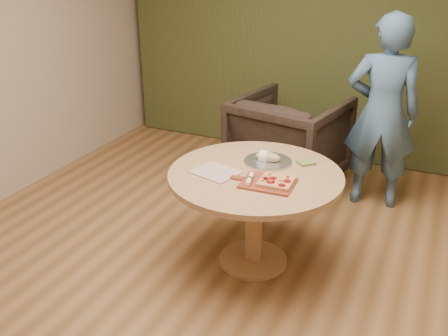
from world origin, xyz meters
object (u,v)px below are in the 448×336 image
at_px(bread_roll, 267,157).
at_px(pedestal_table, 255,190).
at_px(pizza_paddle, 267,183).
at_px(person_standing, 382,113).
at_px(flatbread_pizza, 276,181).
at_px(armchair, 290,136).
at_px(cutlery_roll, 250,179).
at_px(serving_tray, 268,161).

bearing_deg(bread_roll, pedestal_table, -91.83).
height_order(pizza_paddle, person_standing, person_standing).
height_order(pedestal_table, person_standing, person_standing).
distance_m(flatbread_pizza, person_standing, 1.58).
relative_size(pizza_paddle, armchair, 0.45).
bearing_deg(cutlery_roll, flatbread_pizza, 2.79).
bearing_deg(flatbread_pizza, pedestal_table, 147.45).
bearing_deg(serving_tray, pedestal_table, -94.23).
bearing_deg(pedestal_table, cutlery_roll, -81.71).
height_order(pedestal_table, cutlery_roll, cutlery_roll).
bearing_deg(armchair, bread_roll, 110.54).
bearing_deg(armchair, flatbread_pizza, 115.23).
xyz_separation_m(pizza_paddle, person_standing, (0.52, 1.52, 0.12)).
xyz_separation_m(pedestal_table, armchair, (-0.20, 1.46, -0.11)).
relative_size(flatbread_pizza, cutlery_roll, 1.16).
relative_size(flatbread_pizza, bread_roll, 1.19).
bearing_deg(serving_tray, cutlery_roll, -88.59).
xyz_separation_m(serving_tray, armchair, (-0.22, 1.25, -0.26)).
distance_m(bread_roll, armchair, 1.30).
height_order(pedestal_table, serving_tray, serving_tray).
relative_size(bread_roll, person_standing, 0.11).
bearing_deg(pedestal_table, bread_roll, 88.17).
bearing_deg(person_standing, bread_roll, 51.48).
distance_m(armchair, person_standing, 0.94).
bearing_deg(pedestal_table, serving_tray, 85.77).
relative_size(pedestal_table, flatbread_pizza, 5.41).
height_order(cutlery_roll, armchair, armchair).
relative_size(pizza_paddle, cutlery_roll, 2.28).
bearing_deg(flatbread_pizza, bread_roll, 119.69).
bearing_deg(cutlery_roll, bread_roll, 81.28).
bearing_deg(cutlery_roll, person_standing, 56.56).
height_order(bread_roll, armchair, armchair).
bearing_deg(cutlery_roll, serving_tray, 79.95).
bearing_deg(pedestal_table, person_standing, 64.75).
bearing_deg(flatbread_pizza, armchair, 104.22).
bearing_deg(person_standing, armchair, -14.98).
height_order(pedestal_table, pizza_paddle, pizza_paddle).
height_order(serving_tray, bread_roll, bread_roll).
relative_size(flatbread_pizza, serving_tray, 0.65).
distance_m(pizza_paddle, armchair, 1.66).
relative_size(pizza_paddle, flatbread_pizza, 1.96).
bearing_deg(pizza_paddle, cutlery_roll, -167.42).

